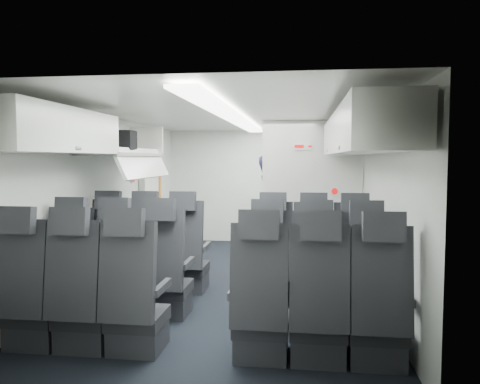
% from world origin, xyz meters
% --- Properties ---
extents(cabin_shell, '(3.41, 6.01, 2.16)m').
position_xyz_m(cabin_shell, '(0.00, 0.00, 1.12)').
color(cabin_shell, black).
rests_on(cabin_shell, ground).
extents(seat_row_front, '(3.33, 0.56, 1.24)m').
position_xyz_m(seat_row_front, '(-0.00, -0.53, 0.40)').
color(seat_row_front, '#27272A').
rests_on(seat_row_front, cabin_shell).
extents(seat_row_mid, '(3.33, 0.56, 1.24)m').
position_xyz_m(seat_row_mid, '(-0.00, -1.43, 0.40)').
color(seat_row_mid, '#27272A').
rests_on(seat_row_mid, cabin_shell).
extents(seat_row_rear, '(3.33, 0.56, 1.24)m').
position_xyz_m(seat_row_rear, '(-0.00, -2.33, 0.40)').
color(seat_row_rear, '#27272A').
rests_on(seat_row_rear, cabin_shell).
extents(overhead_bin_left_rear, '(0.53, 1.80, 0.40)m').
position_xyz_m(overhead_bin_left_rear, '(-1.40, -2.00, 1.86)').
color(overhead_bin_left_rear, white).
rests_on(overhead_bin_left_rear, cabin_shell).
extents(overhead_bin_left_front_open, '(0.64, 1.70, 0.72)m').
position_xyz_m(overhead_bin_left_front_open, '(-1.44, -0.25, 1.74)').
color(overhead_bin_left_front_open, '#9E9E93').
rests_on(overhead_bin_left_front_open, cabin_shell).
extents(overhead_bin_right_rear, '(0.53, 1.80, 0.40)m').
position_xyz_m(overhead_bin_right_rear, '(1.40, -2.00, 1.86)').
color(overhead_bin_right_rear, white).
rests_on(overhead_bin_right_rear, cabin_shell).
extents(overhead_bin_right_front, '(0.53, 1.70, 0.40)m').
position_xyz_m(overhead_bin_right_front, '(1.40, -0.25, 1.86)').
color(overhead_bin_right_front, white).
rests_on(overhead_bin_right_front, cabin_shell).
extents(bulkhead_partition, '(1.40, 0.15, 2.13)m').
position_xyz_m(bulkhead_partition, '(0.98, 0.80, 1.08)').
color(bulkhead_partition, silver).
rests_on(bulkhead_partition, cabin_shell).
extents(galley_unit, '(0.85, 0.52, 1.90)m').
position_xyz_m(galley_unit, '(0.95, 2.72, 0.95)').
color(galley_unit, '#939399').
rests_on(galley_unit, cabin_shell).
extents(boarding_door, '(0.12, 1.27, 1.86)m').
position_xyz_m(boarding_door, '(-1.64, 1.55, 0.95)').
color(boarding_door, silver).
rests_on(boarding_door, cabin_shell).
extents(flight_attendant, '(0.52, 0.68, 1.68)m').
position_xyz_m(flight_attendant, '(0.32, 1.76, 0.84)').
color(flight_attendant, black).
rests_on(flight_attendant, ground).
extents(carry_on_bag, '(0.41, 0.30, 0.24)m').
position_xyz_m(carry_on_bag, '(-1.41, -0.43, 1.83)').
color(carry_on_bag, black).
rests_on(carry_on_bag, overhead_bin_left_front_open).
extents(papers, '(0.19, 0.11, 0.15)m').
position_xyz_m(papers, '(0.51, 1.71, 1.03)').
color(papers, white).
rests_on(papers, flight_attendant).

